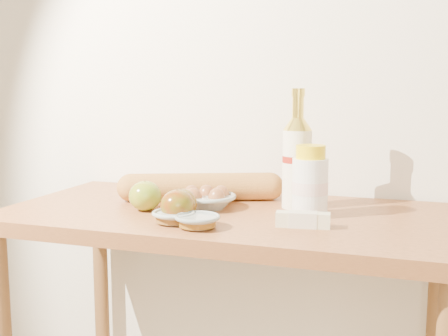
{
  "coord_description": "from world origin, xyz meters",
  "views": [
    {
      "loc": [
        0.46,
        -0.22,
        1.23
      ],
      "look_at": [
        0.0,
        1.15,
        1.02
      ],
      "focal_mm": 45.0,
      "sensor_mm": 36.0,
      "label": 1
    }
  ],
  "objects_px": {
    "table": "(228,255)",
    "egg_bowl": "(206,199)",
    "baguette": "(201,187)",
    "bourbon_bottle": "(297,160)",
    "cream_bottle": "(310,183)"
  },
  "relations": [
    {
      "from": "cream_bottle",
      "to": "baguette",
      "type": "relative_size",
      "value": 0.38
    },
    {
      "from": "cream_bottle",
      "to": "egg_bowl",
      "type": "height_order",
      "value": "cream_bottle"
    },
    {
      "from": "table",
      "to": "egg_bowl",
      "type": "height_order",
      "value": "egg_bowl"
    },
    {
      "from": "bourbon_bottle",
      "to": "egg_bowl",
      "type": "xyz_separation_m",
      "value": [
        -0.24,
        -0.08,
        -0.11
      ]
    },
    {
      "from": "bourbon_bottle",
      "to": "cream_bottle",
      "type": "height_order",
      "value": "bourbon_bottle"
    },
    {
      "from": "table",
      "to": "cream_bottle",
      "type": "relative_size",
      "value": 6.55
    },
    {
      "from": "bourbon_bottle",
      "to": "egg_bowl",
      "type": "distance_m",
      "value": 0.27
    },
    {
      "from": "bourbon_bottle",
      "to": "cream_bottle",
      "type": "bearing_deg",
      "value": -35.83
    },
    {
      "from": "bourbon_bottle",
      "to": "cream_bottle",
      "type": "relative_size",
      "value": 1.78
    },
    {
      "from": "bourbon_bottle",
      "to": "baguette",
      "type": "distance_m",
      "value": 0.3
    },
    {
      "from": "table",
      "to": "baguette",
      "type": "distance_m",
      "value": 0.23
    },
    {
      "from": "bourbon_bottle",
      "to": "egg_bowl",
      "type": "relative_size",
      "value": 1.57
    },
    {
      "from": "egg_bowl",
      "to": "baguette",
      "type": "height_order",
      "value": "baguette"
    },
    {
      "from": "cream_bottle",
      "to": "egg_bowl",
      "type": "bearing_deg",
      "value": 165.85
    },
    {
      "from": "table",
      "to": "baguette",
      "type": "bearing_deg",
      "value": 138.55
    }
  ]
}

